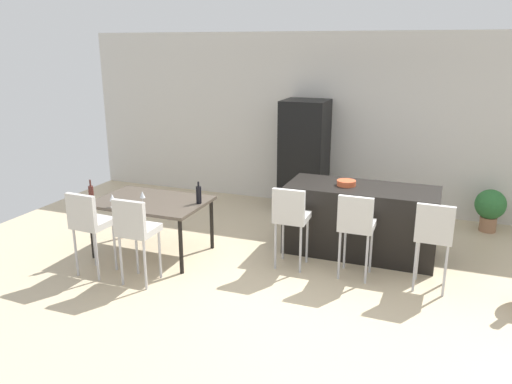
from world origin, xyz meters
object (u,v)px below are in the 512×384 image
Objects in this scene: wine_glass_middle at (142,195)px; wine_glass_left at (112,198)px; dining_chair_far at (136,228)px; potted_plant at (490,207)px; refrigerator at (304,156)px; dining_chair_near at (89,221)px; dining_table at (152,205)px; wine_bottle_end at (91,195)px; bar_chair_right at (434,233)px; fruit_bowl at (346,183)px; wine_bottle_near at (199,195)px; kitchen_island at (361,220)px; bar_chair_left at (291,215)px; bar_chair_middle at (356,223)px.

wine_glass_left is at bearing -139.69° from wine_glass_middle.
dining_chair_far is 1.63× the size of potted_plant.
dining_chair_near is at bearing -116.44° from refrigerator.
wine_glass_left is 0.27× the size of potted_plant.
dining_table is 2.87m from refrigerator.
wine_bottle_end reaches higher than dining_table.
bar_chair_right reaches higher than potted_plant.
refrigerator is 2.93m from potted_plant.
wine_glass_middle is 0.70× the size of fruit_bowl.
potted_plant is (1.87, 1.52, -0.57)m from fruit_bowl.
wine_bottle_near is 0.71m from wine_glass_middle.
wine_glass_left is at bearing -153.60° from kitchen_island.
wine_bottle_near is at bearing -106.43° from refrigerator.
kitchen_island reaches higher than wine_glass_left.
refrigerator reaches higher than wine_glass_left.
fruit_bowl reaches higher than wine_glass_middle.
potted_plant is (3.90, 3.36, -0.32)m from dining_chair_far.
kitchen_island is at bearing 26.40° from wine_glass_left.
potted_plant is (4.84, 2.93, -0.49)m from wine_bottle_end.
fruit_bowl is at bearing -140.85° from potted_plant.
bar_chair_left is 6.03× the size of wine_glass_left.
dining_chair_near is 1.37m from wine_bottle_near.
wine_glass_left is (-0.62, 0.43, 0.17)m from dining_chair_far.
bar_chair_left is at bearing 11.88° from wine_glass_middle.
wine_bottle_near is (0.96, 0.96, 0.16)m from dining_chair_near.
kitchen_island is at bearing 39.48° from dining_chair_far.
wine_bottle_end reaches higher than wine_glass_middle.
potted_plant is at bearing 36.41° from dining_chair_near.
dining_chair_near is 3.26m from fruit_bowl.
bar_chair_middle is at bearing 19.62° from dining_chair_near.
dining_table is at bearing -157.29° from fruit_bowl.
bar_chair_middle is at bearing -180.00° from bar_chair_right.
kitchen_island reaches higher than dining_table.
bar_chair_right is 1.00× the size of dining_chair_near.
fruit_bowl reaches higher than wine_glass_left.
potted_plant is (2.88, -0.01, -0.54)m from refrigerator.
kitchen_island is 1.25m from bar_chair_right.
wine_glass_middle is (-0.33, 0.67, 0.17)m from dining_chair_far.
wine_glass_middle is at bearing 116.65° from dining_chair_far.
wine_bottle_end is at bearing -156.92° from wine_bottle_near.
kitchen_island is at bearing 24.61° from wine_glass_middle.
wine_bottle_near is (-2.86, -0.10, 0.16)m from bar_chair_right.
wine_bottle_end is (-3.25, -0.63, 0.17)m from bar_chair_middle.
refrigerator is at bearing 63.22° from wine_glass_middle.
dining_chair_far reaches higher than kitchen_island.
dining_chair_near is at bearing -94.01° from wine_glass_left.
wine_bottle_end is 1.87× the size of wine_glass_middle.
bar_chair_middle is 1.00× the size of dining_chair_far.
refrigerator reaches higher than wine_bottle_end.
wine_bottle_near is at bearing 23.08° from wine_bottle_end.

